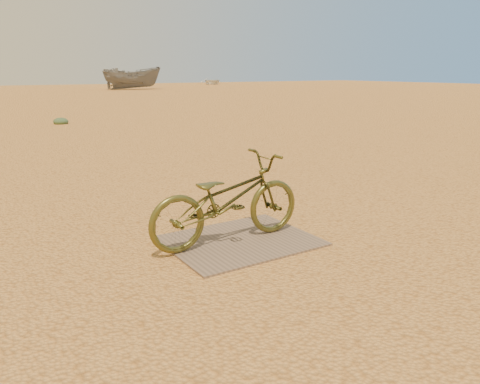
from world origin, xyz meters
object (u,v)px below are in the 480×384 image
plywood_board (240,241)px  bicycle (227,199)px  boat_mid_right (132,78)px  boat_far_right (212,81)px

plywood_board → bicycle: (-0.14, 0.03, 0.49)m
bicycle → boat_mid_right: 42.78m
plywood_board → boat_far_right: bearing=61.2°
bicycle → boat_far_right: size_ratio=0.44×
plywood_board → boat_mid_right: 42.78m
plywood_board → boat_mid_right: (13.46, 40.59, 1.06)m
plywood_board → bicycle: 0.51m
boat_mid_right → boat_far_right: size_ratio=1.34×
boat_mid_right → boat_far_right: boat_mid_right is taller
plywood_board → bicycle: size_ratio=0.87×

